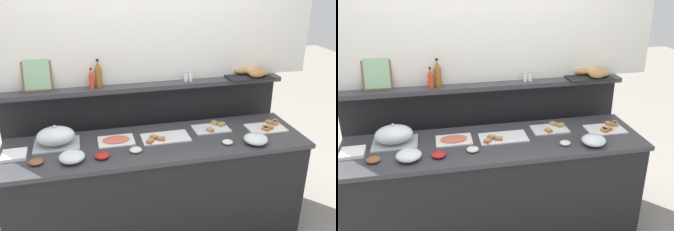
{
  "view_description": "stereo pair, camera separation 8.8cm",
  "coord_description": "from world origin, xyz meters",
  "views": [
    {
      "loc": [
        -0.52,
        -2.52,
        2.2
      ],
      "look_at": [
        0.11,
        0.1,
        1.07
      ],
      "focal_mm": 39.47,
      "sensor_mm": 36.0,
      "label": 1
    },
    {
      "loc": [
        -0.44,
        -2.54,
        2.2
      ],
      "look_at": [
        0.11,
        0.1,
        1.07
      ],
      "focal_mm": 39.47,
      "sensor_mm": 36.0,
      "label": 2
    }
  ],
  "objects": [
    {
      "name": "ground_plane",
      "position": [
        0.0,
        0.6,
        0.0
      ],
      "size": [
        12.0,
        12.0,
        0.0
      ],
      "primitive_type": "plane",
      "color": "gray"
    },
    {
      "name": "buffet_counter",
      "position": [
        0.0,
        0.0,
        0.45
      ],
      "size": [
        2.35,
        0.66,
        0.9
      ],
      "color": "black",
      "rests_on": "ground_plane"
    },
    {
      "name": "back_ledge_unit",
      "position": [
        0.0,
        0.51,
        0.65
      ],
      "size": [
        2.45,
        0.22,
        1.23
      ],
      "color": "black",
      "rests_on": "ground_plane"
    },
    {
      "name": "sandwich_platter_side",
      "position": [
        0.06,
        0.04,
        0.91
      ],
      "size": [
        0.38,
        0.21,
        0.04
      ],
      "color": "white",
      "rests_on": "buffet_counter"
    },
    {
      "name": "sandwich_platter_front",
      "position": [
        0.95,
        0.03,
        0.91
      ],
      "size": [
        0.31,
        0.21,
        0.04
      ],
      "color": "white",
      "rests_on": "buffet_counter"
    },
    {
      "name": "sandwich_platter_rear",
      "position": [
        0.5,
        0.13,
        0.91
      ],
      "size": [
        0.3,
        0.19,
        0.04
      ],
      "color": "silver",
      "rests_on": "buffet_counter"
    },
    {
      "name": "cold_cuts_platter",
      "position": [
        -0.31,
        0.08,
        0.91
      ],
      "size": [
        0.28,
        0.2,
        0.02
      ],
      "color": "white",
      "rests_on": "buffet_counter"
    },
    {
      "name": "serving_cloche",
      "position": [
        -0.76,
        0.12,
        0.97
      ],
      "size": [
        0.34,
        0.24,
        0.17
      ],
      "color": "#B7BABF",
      "rests_on": "buffet_counter"
    },
    {
      "name": "glass_bowl_large",
      "position": [
        -0.64,
        -0.16,
        0.93
      ],
      "size": [
        0.18,
        0.18,
        0.07
      ],
      "color": "silver",
      "rests_on": "buffet_counter"
    },
    {
      "name": "glass_bowl_medium",
      "position": [
        0.73,
        -0.2,
        0.93
      ],
      "size": [
        0.19,
        0.19,
        0.07
      ],
      "color": "silver",
      "rests_on": "buffet_counter"
    },
    {
      "name": "condiment_bowl_dark",
      "position": [
        -0.19,
        -0.12,
        0.91
      ],
      "size": [
        0.09,
        0.09,
        0.03
      ],
      "primitive_type": "ellipsoid",
      "color": "silver",
      "rests_on": "buffet_counter"
    },
    {
      "name": "condiment_bowl_teal",
      "position": [
        0.52,
        -0.16,
        0.91
      ],
      "size": [
        0.08,
        0.08,
        0.03
      ],
      "primitive_type": "ellipsoid",
      "color": "silver",
      "rests_on": "buffet_counter"
    },
    {
      "name": "condiment_bowl_red",
      "position": [
        -0.44,
        -0.16,
        0.92
      ],
      "size": [
        0.11,
        0.11,
        0.04
      ],
      "primitive_type": "ellipsoid",
      "color": "red",
      "rests_on": "buffet_counter"
    },
    {
      "name": "condiment_bowl_cream",
      "position": [
        -0.89,
        -0.14,
        0.92
      ],
      "size": [
        0.1,
        0.1,
        0.03
      ],
      "primitive_type": "ellipsoid",
      "color": "brown",
      "rests_on": "buffet_counter"
    },
    {
      "name": "napkin_stack",
      "position": [
        -1.05,
        0.01,
        0.91
      ],
      "size": [
        0.17,
        0.17,
        0.03
      ],
      "primitive_type": "cube",
      "rotation": [
        0.0,
        0.0,
        0.01
      ],
      "color": "white",
      "rests_on": "buffet_counter"
    },
    {
      "name": "hot_sauce_bottle",
      "position": [
        -0.45,
        0.41,
        1.31
      ],
      "size": [
        0.04,
        0.04,
        0.18
      ],
      "color": "red",
      "rests_on": "back_ledge_unit"
    },
    {
      "name": "vinegar_bottle_amber",
      "position": [
        -0.39,
        0.45,
        1.34
      ],
      "size": [
        0.06,
        0.06,
        0.24
      ],
      "color": "#8E5B23",
      "rests_on": "back_ledge_unit"
    },
    {
      "name": "salt_shaker",
      "position": [
        0.35,
        0.43,
        1.28
      ],
      "size": [
        0.03,
        0.03,
        0.09
      ],
      "color": "white",
      "rests_on": "back_ledge_unit"
    },
    {
      "name": "pepper_shaker",
      "position": [
        0.39,
        0.43,
        1.28
      ],
      "size": [
        0.03,
        0.03,
        0.09
      ],
      "color": "white",
      "rests_on": "back_ledge_unit"
    },
    {
      "name": "bread_basket",
      "position": [
        0.97,
        0.42,
        1.27
      ],
      "size": [
        0.4,
        0.28,
        0.08
      ],
      "color": "black",
      "rests_on": "back_ledge_unit"
    },
    {
      "name": "framed_picture",
      "position": [
        -0.87,
        0.47,
        1.37
      ],
      "size": [
        0.23,
        0.08,
        0.27
      ],
      "color": "brown",
      "rests_on": "back_ledge_unit"
    }
  ]
}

